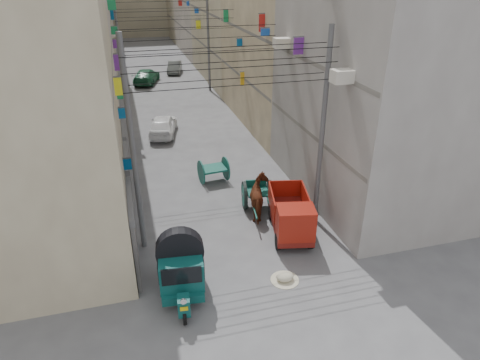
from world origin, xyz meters
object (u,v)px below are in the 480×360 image
object	(u,v)px
feed_sack	(285,276)
distant_car_grey	(175,67)
auto_rickshaw	(181,266)
horse	(261,198)
mini_truck	(292,220)
tonga_cart	(257,194)
distant_car_white	(163,125)
second_cart	(213,170)
distant_car_green	(146,76)

from	to	relation	value
feed_sack	distant_car_grey	xyz separation A→B (m)	(0.60, 33.17, 0.41)
auto_rickshaw	horse	world-z (taller)	auto_rickshaw
mini_truck	feed_sack	distance (m)	2.72
auto_rickshaw	mini_truck	xyz separation A→B (m)	(4.67, 2.04, -0.25)
tonga_cart	distant_car_white	world-z (taller)	distant_car_white
second_cart	distant_car_grey	distance (m)	25.07
tonga_cart	second_cart	size ratio (longest dim) A/B	1.97
distant_car_white	tonga_cart	bearing A→B (deg)	119.41
distant_car_white	distant_car_grey	bearing A→B (deg)	-86.74
mini_truck	distant_car_grey	bearing A→B (deg)	103.31
second_cart	distant_car_grey	bearing A→B (deg)	81.04
horse	distant_car_white	xyz separation A→B (m)	(-2.98, 11.19, -0.19)
second_cart	distant_car_green	world-z (taller)	distant_car_green
distant_car_white	distant_car_green	distance (m)	14.04
feed_sack	tonga_cart	bearing A→B (deg)	83.39
auto_rickshaw	distant_car_white	bearing A→B (deg)	91.92
auto_rickshaw	second_cart	world-z (taller)	auto_rickshaw
auto_rickshaw	second_cart	size ratio (longest dim) A/B	1.85
second_cart	feed_sack	size ratio (longest dim) A/B	2.39
tonga_cart	distant_car_white	xyz separation A→B (m)	(-3.06, 10.49, -0.01)
distant_car_grey	second_cart	bearing A→B (deg)	-80.09
second_cart	horse	bearing A→B (deg)	-77.22
mini_truck	horse	size ratio (longest dim) A/B	1.71
mini_truck	second_cart	bearing A→B (deg)	120.61
distant_car_grey	mini_truck	bearing A→B (deg)	-75.95
horse	distant_car_grey	world-z (taller)	horse
mini_truck	distant_car_grey	world-z (taller)	mini_truck
horse	mini_truck	bearing A→B (deg)	118.96
distant_car_grey	distant_car_green	xyz separation A→B (m)	(-3.08, -3.56, 0.08)
feed_sack	second_cart	bearing A→B (deg)	95.35
distant_car_white	distant_car_green	bearing A→B (deg)	-76.83
auto_rickshaw	mini_truck	world-z (taller)	auto_rickshaw
mini_truck	feed_sack	xyz separation A→B (m)	(-1.15, -2.36, -0.71)
mini_truck	feed_sack	world-z (taller)	mini_truck
tonga_cart	distant_car_white	bearing A→B (deg)	114.76
distant_car_grey	distant_car_green	world-z (taller)	distant_car_green
tonga_cart	distant_car_green	bearing A→B (deg)	105.62
tonga_cart	distant_car_grey	distance (m)	28.10
second_cart	tonga_cart	bearing A→B (deg)	-72.06
mini_truck	feed_sack	bearing A→B (deg)	-103.69
mini_truck	second_cart	size ratio (longest dim) A/B	2.31
auto_rickshaw	mini_truck	distance (m)	5.10
mini_truck	distant_car_grey	size ratio (longest dim) A/B	1.00
tonga_cart	horse	xyz separation A→B (m)	(-0.08, -0.70, 0.19)
distant_car_white	horse	bearing A→B (deg)	118.05
feed_sack	horse	distance (m)	4.46
tonga_cart	distant_car_green	xyz separation A→B (m)	(-3.07, 24.53, -0.01)
feed_sack	mini_truck	bearing A→B (deg)	64.03
horse	distant_car_grey	xyz separation A→B (m)	(0.09, 28.80, -0.28)
horse	distant_car_grey	size ratio (longest dim) A/B	0.58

